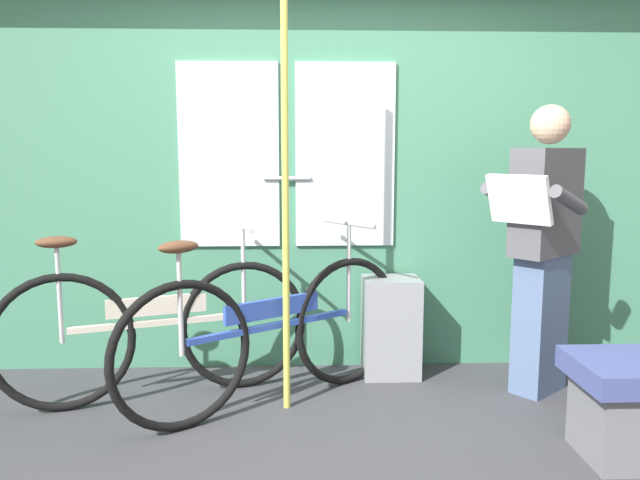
{
  "coord_description": "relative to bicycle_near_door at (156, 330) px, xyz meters",
  "views": [
    {
      "loc": [
        -0.15,
        -2.47,
        1.34
      ],
      "look_at": [
        -0.03,
        0.56,
        0.91
      ],
      "focal_mm": 34.64,
      "sensor_mm": 36.0,
      "label": 1
    }
  ],
  "objects": [
    {
      "name": "handrail_pole",
      "position": [
        0.71,
        -0.15,
        0.75
      ],
      "size": [
        0.04,
        0.04,
        2.28
      ],
      "primitive_type": "cylinder",
      "color": "#C6C14C",
      "rests_on": "ground_plane"
    },
    {
      "name": "bicycle_leaning_behind",
      "position": [
        0.63,
        -0.1,
        0.0
      ],
      "size": [
        1.49,
        1.04,
        0.95
      ],
      "rotation": [
        0.0,
        0.0,
        0.6
      ],
      "color": "black",
      "rests_on": "ground_plane"
    },
    {
      "name": "bicycle_near_door",
      "position": [
        0.0,
        0.0,
        0.0
      ],
      "size": [
        1.62,
        0.64,
        0.94
      ],
      "rotation": [
        0.0,
        0.0,
        0.31
      ],
      "color": "black",
      "rests_on": "ground_plane"
    },
    {
      "name": "passenger_reading_newspaper",
      "position": [
        2.12,
        0.03,
        0.45
      ],
      "size": [
        0.61,
        0.58,
        1.59
      ],
      "rotation": [
        0.0,
        0.0,
        3.82
      ],
      "color": "slate",
      "rests_on": "ground_plane"
    },
    {
      "name": "train_door_wall",
      "position": [
        0.9,
        0.53,
        0.82
      ],
      "size": [
        4.63,
        0.28,
        2.32
      ],
      "color": "#427F60",
      "rests_on": "ground_plane"
    },
    {
      "name": "trash_bin_by_wall",
      "position": [
        1.33,
        0.32,
        -0.09
      ],
      "size": [
        0.34,
        0.28,
        0.6
      ],
      "primitive_type": "cube",
      "color": "gray",
      "rests_on": "ground_plane"
    },
    {
      "name": "ground_plane",
      "position": [
        0.91,
        -0.8,
        -0.41
      ],
      "size": [
        5.63,
        4.28,
        0.04
      ],
      "primitive_type": "cube",
      "color": "#38383D"
    }
  ]
}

